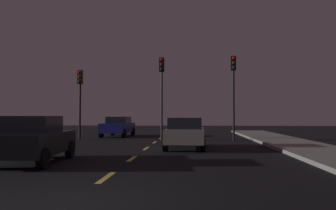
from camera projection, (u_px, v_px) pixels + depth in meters
The scene contains 13 objects.
ground_plane at pixel (135, 157), 13.00m from camera, with size 80.00×80.00×0.00m, color black.
sidewalk_curb_right at pixel (336, 156), 12.49m from camera, with size 3.00×40.00×0.15m, color gray.
lane_stripe_second at pixel (106, 177), 8.62m from camera, with size 0.16×1.60×0.01m, color #EACC4C.
lane_stripe_third at pixel (132, 158), 12.41m from camera, with size 0.16×1.60×0.01m, color #EACC4C.
lane_stripe_fourth at pixel (146, 148), 16.20m from camera, with size 0.16×1.60×0.01m, color #EACC4C.
lane_stripe_fifth at pixel (155, 142), 19.98m from camera, with size 0.16×1.60×0.01m, color #EACC4C.
lane_stripe_sixth at pixel (160, 138), 23.77m from camera, with size 0.16×1.60×0.01m, color #EACC4C.
traffic_signal_left at pixel (80, 91), 21.89m from camera, with size 0.32×0.38×4.51m.
traffic_signal_center at pixel (162, 83), 21.54m from camera, with size 0.32×0.38×5.26m.
traffic_signal_right at pixel (233, 82), 21.23m from camera, with size 0.32×0.38×5.31m.
car_stopped_ahead at pixel (185, 133), 16.20m from camera, with size 1.93×4.03×1.48m.
car_adjacent_lane at pixel (31, 139), 11.30m from camera, with size 2.23×3.99×1.56m.
car_oncoming_far at pixel (118, 126), 25.51m from camera, with size 2.03×4.16×1.49m.
Camera 1 is at (2.17, -5.94, 1.58)m, focal length 36.28 mm.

